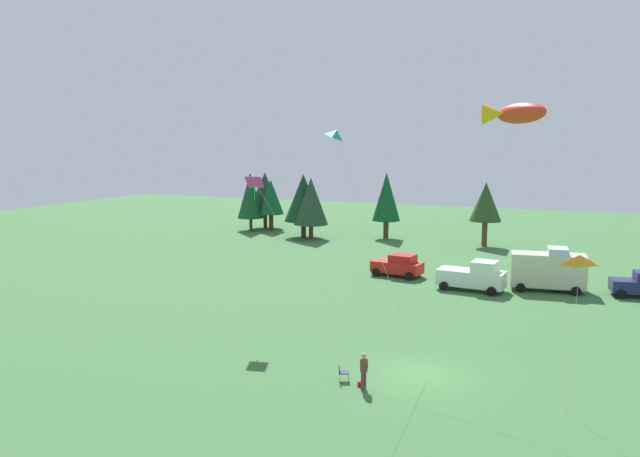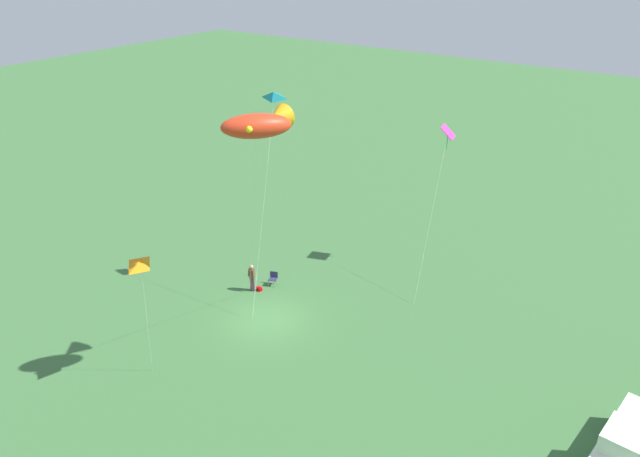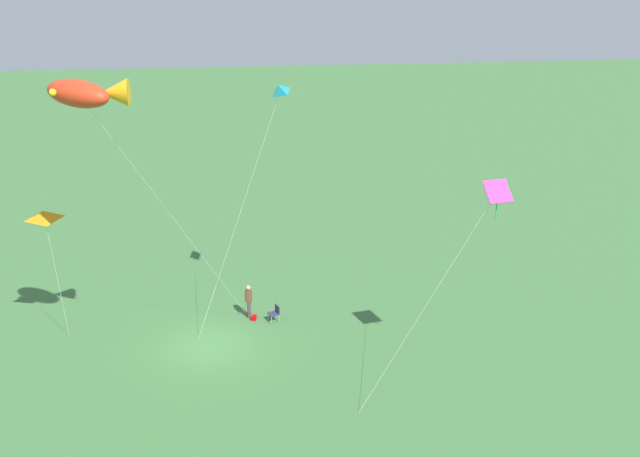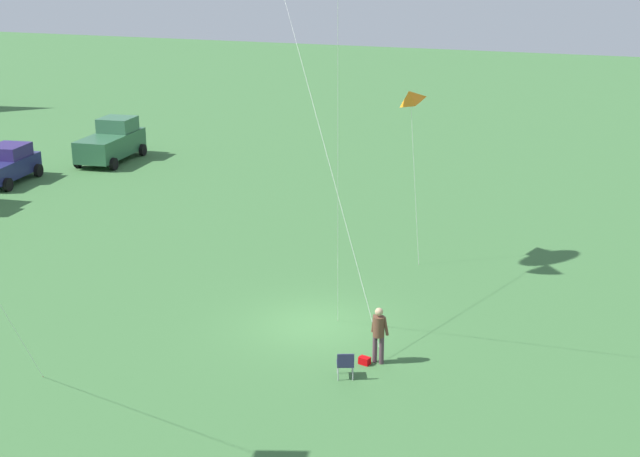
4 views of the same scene
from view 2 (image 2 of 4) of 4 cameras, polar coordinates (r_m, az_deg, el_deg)
The scene contains 9 objects.
ground_plane at distance 35.31m, azimuth -4.85°, elevation -8.29°, with size 160.00×160.00×0.00m, color #3B6B38.
person_kite_flyer at distance 37.52m, azimuth -6.25°, elevation -4.30°, with size 0.40×0.58×1.74m.
folding_chair at distance 38.29m, azimuth -4.29°, elevation -4.48°, with size 0.62×0.62×0.82m.
backpack_on_grass at distance 37.93m, azimuth -5.56°, elevation -5.51°, with size 0.32×0.22×0.22m, color red.
truck_white_pickup at distance 29.10m, azimuth 26.58°, elevation -17.35°, with size 5.17×2.80×2.34m.
kite_large_fish at distance 25.37m, azimuth -5.35°, elevation 9.47°, with size 7.32×7.55×13.19m.
kite_delta_orange at distance 28.67m, azimuth -15.94°, elevation -2.99°, with size 1.48×1.29×6.76m.
kite_diamond_rainbow at distance 38.12m, azimuth 11.56°, elevation 8.27°, with size 6.01×1.69×9.18m.
kite_delta_teal at distance 34.26m, azimuth -4.29°, elevation 11.96°, with size 4.67×2.03×11.93m.
Camera 2 is at (22.07, 19.29, 19.69)m, focal length 35.00 mm.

